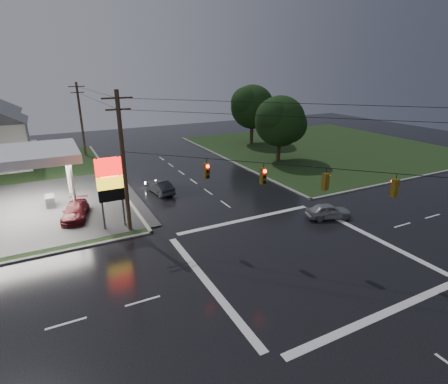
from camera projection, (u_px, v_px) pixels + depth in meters
name	position (u px, v px, depth m)	size (l,w,h in m)	color
ground	(298.00, 256.00, 24.48)	(120.00, 120.00, 0.00)	black
grass_ne	(323.00, 147.00, 57.42)	(36.00, 36.00, 0.08)	black
pylon_sign	(110.00, 181.00, 27.39)	(2.00, 0.35, 6.00)	#59595E
utility_pole_nw	(123.00, 162.00, 26.40)	(2.20, 0.32, 11.00)	#382619
utility_pole_n	(81.00, 118.00, 50.34)	(2.20, 0.32, 10.50)	#382619
traffic_signals	(305.00, 167.00, 22.28)	(26.87, 26.87, 1.47)	black
tree_ne_near	(281.00, 121.00, 47.10)	(7.99, 6.80, 8.98)	black
tree_ne_far	(253.00, 107.00, 58.23)	(8.46, 7.20, 9.80)	black
car_north	(160.00, 187.00, 36.40)	(1.48, 4.23, 1.40)	black
car_crossing	(328.00, 211.00, 30.39)	(1.56, 3.87, 1.32)	gray
car_pump	(75.00, 211.00, 30.30)	(1.88, 4.63, 1.34)	#501217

